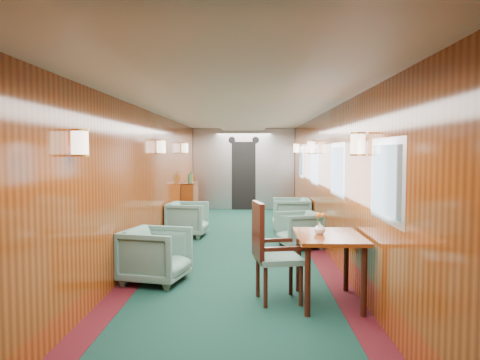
{
  "coord_description": "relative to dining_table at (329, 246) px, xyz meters",
  "views": [
    {
      "loc": [
        0.22,
        -7.9,
        1.72
      ],
      "look_at": [
        0.0,
        1.37,
        1.15
      ],
      "focal_mm": 35.0,
      "sensor_mm": 36.0,
      "label": 1
    }
  ],
  "objects": [
    {
      "name": "armchair_left_far",
      "position": [
        -2.16,
        4.1,
        -0.31
      ],
      "size": [
        0.83,
        0.81,
        0.7
      ],
      "primitive_type": "imported",
      "rotation": [
        0.0,
        0.0,
        1.48
      ],
      "color": "#1F4944",
      "rests_on": "ground"
    },
    {
      "name": "armchair_right_far",
      "position": [
        -0.02,
        4.73,
        -0.29
      ],
      "size": [
        0.81,
        0.79,
        0.72
      ],
      "primitive_type": "imported",
      "rotation": [
        0.0,
        0.0,
        -1.59
      ],
      "color": "#1F4944",
      "rests_on": "ground"
    },
    {
      "name": "wall_sconces",
      "position": [
        -1.1,
        3.22,
        1.13
      ],
      "size": [
        2.97,
        7.97,
        0.25
      ],
      "color": "#FFE5C6",
      "rests_on": "ground"
    },
    {
      "name": "side_chair",
      "position": [
        -0.67,
        0.03,
        -0.03
      ],
      "size": [
        0.6,
        0.62,
        1.15
      ],
      "rotation": [
        0.0,
        0.0,
        0.2
      ],
      "color": "#1F4944",
      "rests_on": "ground"
    },
    {
      "name": "bulkhead",
      "position": [
        -1.1,
        8.57,
        0.53
      ],
      "size": [
        2.98,
        0.17,
        2.39
      ],
      "color": "#A6A8AD",
      "rests_on": "ground"
    },
    {
      "name": "room",
      "position": [
        -1.1,
        2.66,
        0.98
      ],
      "size": [
        12.0,
        12.1,
        2.4
      ],
      "color": "#0C2E24",
      "rests_on": "ground"
    },
    {
      "name": "armchair_right_near",
      "position": [
        -0.01,
        3.03,
        -0.33
      ],
      "size": [
        0.87,
        0.86,
        0.65
      ],
      "primitive_type": "imported",
      "rotation": [
        0.0,
        0.0,
        -1.3
      ],
      "color": "#1F4944",
      "rests_on": "ground"
    },
    {
      "name": "flower_vase",
      "position": [
        -0.1,
        0.04,
        0.19
      ],
      "size": [
        0.15,
        0.15,
        0.14
      ],
      "primitive_type": "imported",
      "rotation": [
        0.0,
        0.0,
        0.2
      ],
      "color": "silver",
      "rests_on": "dining_table"
    },
    {
      "name": "credenza",
      "position": [
        -2.44,
        6.59,
        -0.18
      ],
      "size": [
        0.33,
        1.04,
        1.21
      ],
      "color": "maroon",
      "rests_on": "ground"
    },
    {
      "name": "windows_right",
      "position": [
        0.39,
        2.91,
        0.79
      ],
      "size": [
        0.02,
        8.6,
        0.8
      ],
      "color": "silver",
      "rests_on": "ground"
    },
    {
      "name": "armchair_left_near",
      "position": [
        -2.13,
        0.78,
        -0.3
      ],
      "size": [
        0.95,
        0.93,
        0.72
      ],
      "primitive_type": "imported",
      "rotation": [
        0.0,
        0.0,
        1.34
      ],
      "color": "#1F4944",
      "rests_on": "ground"
    },
    {
      "name": "dining_table",
      "position": [
        0.0,
        0.0,
        0.0
      ],
      "size": [
        0.73,
        1.04,
        0.78
      ],
      "rotation": [
        0.0,
        0.0,
        0.0
      ],
      "color": "maroon",
      "rests_on": "ground"
    }
  ]
}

